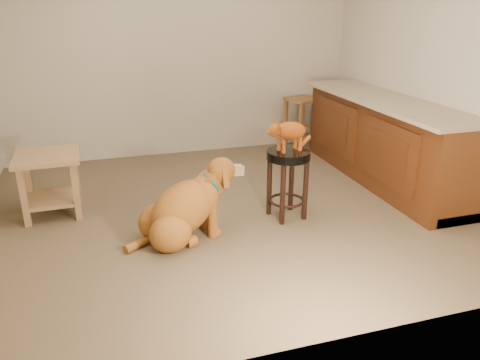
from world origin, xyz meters
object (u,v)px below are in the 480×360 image
object	(u,v)px
padded_stool	(288,170)
golden_retriever	(184,210)
wood_stool	(301,123)
side_table	(50,175)
tabby_kitten	(288,132)

from	to	relation	value
padded_stool	golden_retriever	world-z (taller)	golden_retriever
wood_stool	side_table	distance (m)	3.39
wood_stool	golden_retriever	distance (m)	2.96
golden_retriever	tabby_kitten	xyz separation A→B (m)	(0.99, 0.16, 0.56)
side_table	golden_retriever	bearing A→B (deg)	-38.27
side_table	tabby_kitten	world-z (taller)	tabby_kitten
tabby_kitten	wood_stool	bearing A→B (deg)	53.32
padded_stool	wood_stool	world-z (taller)	wood_stool
side_table	tabby_kitten	distance (m)	2.25
wood_stool	tabby_kitten	xyz separation A→B (m)	(-1.04, -2.00, 0.46)
tabby_kitten	side_table	bearing A→B (deg)	151.98
golden_retriever	tabby_kitten	world-z (taller)	tabby_kitten
padded_stool	tabby_kitten	world-z (taller)	tabby_kitten
side_table	padded_stool	bearing A→B (deg)	-18.71
padded_stool	wood_stool	distance (m)	2.25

